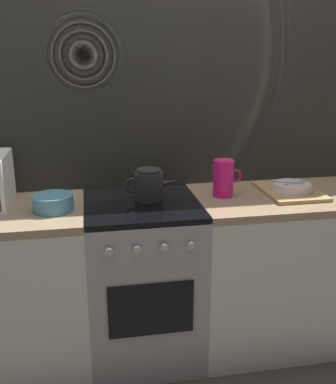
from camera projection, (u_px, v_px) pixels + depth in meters
The scene contains 8 objects.
ground_plane at pixel (145, 349), 2.58m from camera, with size 8.00×8.00×0.00m, color #47423D.
back_wall at pixel (134, 135), 2.52m from camera, with size 3.60×0.05×2.40m.
stove_unit at pixel (143, 280), 2.44m from camera, with size 0.60×0.63×0.90m.
counter_right at pixel (296, 267), 2.60m from camera, with size 1.20×0.60×0.90m.
kettle at pixel (149, 185), 2.34m from camera, with size 0.28×0.15×0.17m.
mixing_bowl at pixel (53, 203), 2.18m from camera, with size 0.20×0.20×0.08m, color teal.
pitcher at pixel (224, 178), 2.39m from camera, with size 0.16×0.11×0.20m.
dish_pile at pixel (290, 189), 2.46m from camera, with size 0.30×0.40×0.07m.
Camera 1 is at (-0.26, -2.18, 1.63)m, focal length 41.50 mm.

